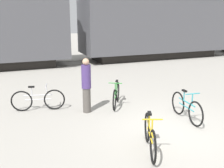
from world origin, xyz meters
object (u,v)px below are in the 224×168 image
(bicycle_yellow, at_px, (150,135))
(bicycle_green, at_px, (116,95))
(freight_train, at_px, (74,18))
(person_in_purple, at_px, (86,85))
(bicycle_teal, at_px, (186,107))
(bicycle_silver, at_px, (38,100))

(bicycle_yellow, xyz_separation_m, bicycle_green, (0.51, 3.30, -0.01))
(freight_train, distance_m, person_in_purple, 9.58)
(bicycle_teal, bearing_deg, bicycle_yellow, -147.51)
(bicycle_yellow, distance_m, bicycle_green, 3.34)
(bicycle_green, bearing_deg, freight_train, 85.39)
(freight_train, distance_m, bicycle_green, 9.30)
(freight_train, distance_m, bicycle_silver, 9.42)
(bicycle_silver, height_order, bicycle_green, bicycle_green)
(bicycle_yellow, height_order, bicycle_teal, bicycle_yellow)
(person_in_purple, bearing_deg, bicycle_green, 73.77)
(bicycle_silver, bearing_deg, bicycle_yellow, -60.64)
(bicycle_silver, height_order, bicycle_yellow, bicycle_yellow)
(bicycle_teal, height_order, person_in_purple, person_in_purple)
(bicycle_yellow, height_order, person_in_purple, person_in_purple)
(bicycle_yellow, height_order, bicycle_green, bicycle_yellow)
(bicycle_yellow, bearing_deg, bicycle_silver, 119.36)
(freight_train, relative_size, bicycle_silver, 27.26)
(bicycle_yellow, xyz_separation_m, bicycle_teal, (2.01, 1.28, -0.00))
(bicycle_yellow, bearing_deg, bicycle_green, 81.25)
(bicycle_silver, relative_size, bicycle_green, 1.15)
(person_in_purple, bearing_deg, bicycle_silver, -146.06)
(bicycle_teal, bearing_deg, bicycle_green, 126.60)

